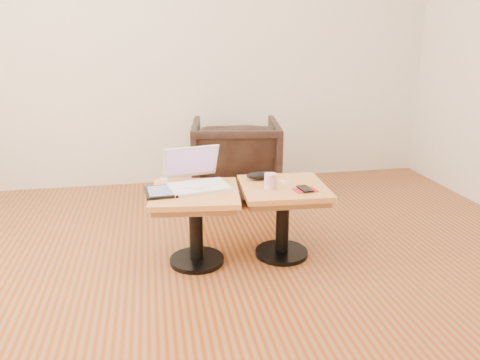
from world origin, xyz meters
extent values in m
cube|color=maroon|center=(0.00, 0.00, 0.00)|extent=(4.50, 4.50, 0.01)
cube|color=beige|center=(0.00, 2.25, 1.35)|extent=(4.50, 0.02, 2.70)
cylinder|color=black|center=(-0.10, 0.59, 0.01)|extent=(0.33, 0.33, 0.03)
cylinder|color=black|center=(-0.10, 0.59, 0.23)|extent=(0.08, 0.08, 0.40)
cube|color=brown|center=(-0.10, 0.59, 0.41)|extent=(0.51, 0.51, 0.04)
cube|color=#A8652D|center=(-0.10, 0.59, 0.44)|extent=(0.56, 0.56, 0.03)
cylinder|color=black|center=(0.43, 0.59, 0.01)|extent=(0.33, 0.33, 0.03)
cylinder|color=black|center=(0.43, 0.59, 0.23)|extent=(0.08, 0.08, 0.40)
cube|color=brown|center=(0.43, 0.59, 0.41)|extent=(0.49, 0.49, 0.04)
cube|color=#A8652D|center=(0.43, 0.59, 0.44)|extent=(0.53, 0.53, 0.03)
cube|color=white|center=(-0.07, 0.63, 0.47)|extent=(0.38, 0.29, 0.02)
cube|color=silver|center=(-0.08, 0.66, 0.48)|extent=(0.29, 0.16, 0.00)
cube|color=silver|center=(-0.06, 0.56, 0.48)|extent=(0.10, 0.08, 0.00)
cube|color=white|center=(-0.10, 0.79, 0.58)|extent=(0.35, 0.16, 0.21)
cube|color=maroon|center=(-0.10, 0.79, 0.58)|extent=(0.31, 0.13, 0.17)
cube|color=black|center=(-0.30, 0.59, 0.46)|extent=(0.19, 0.23, 0.01)
cube|color=#191E38|center=(-0.30, 0.59, 0.47)|extent=(0.15, 0.20, 0.00)
cube|color=white|center=(-0.27, 0.80, 0.47)|extent=(0.04, 0.04, 0.02)
ellipsoid|color=black|center=(0.32, 0.73, 0.48)|extent=(0.17, 0.09, 0.05)
cylinder|color=#DA4C8B|center=(0.34, 0.55, 0.50)|extent=(0.08, 0.08, 0.09)
sphere|color=white|center=(0.47, 0.64, 0.46)|extent=(0.01, 0.01, 0.01)
sphere|color=white|center=(0.49, 0.66, 0.46)|extent=(0.01, 0.01, 0.01)
sphere|color=white|center=(0.45, 0.66, 0.46)|extent=(0.01, 0.01, 0.01)
cylinder|color=white|center=(0.47, 0.64, 0.46)|extent=(0.08, 0.05, 0.00)
cube|color=maroon|center=(0.53, 0.48, 0.46)|extent=(0.14, 0.11, 0.01)
cube|color=black|center=(0.53, 0.48, 0.47)|extent=(0.08, 0.12, 0.01)
imported|color=black|center=(0.35, 1.74, 0.33)|extent=(0.80, 0.81, 0.66)
camera|label=1|loc=(-0.33, -1.97, 1.33)|focal=35.00mm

